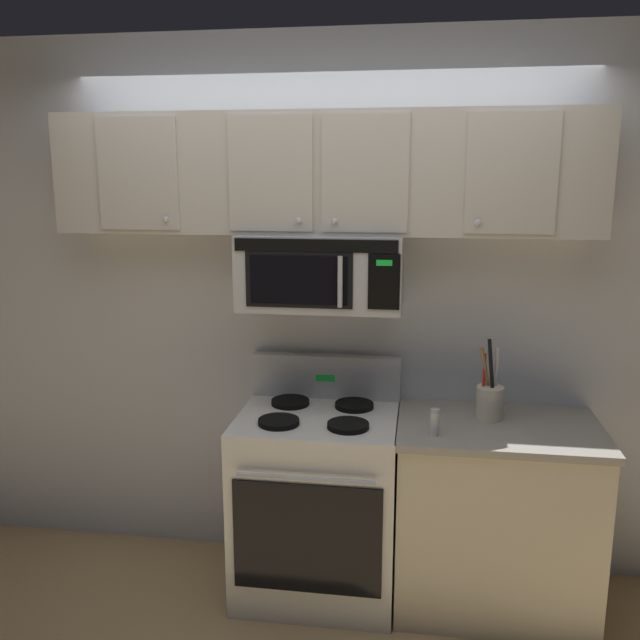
{
  "coord_description": "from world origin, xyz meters",
  "views": [
    {
      "loc": [
        0.46,
        -2.6,
        2.01
      ],
      "look_at": [
        0.0,
        0.49,
        1.35
      ],
      "focal_mm": 38.0,
      "sensor_mm": 36.0,
      "label": 1
    }
  ],
  "objects_px": {
    "utensil_crock_cream": "(490,400)",
    "salt_shaker": "(435,422)",
    "over_range_microwave": "(322,271)",
    "stove_range": "(318,499)"
  },
  "relations": [
    {
      "from": "utensil_crock_cream",
      "to": "salt_shaker",
      "type": "xyz_separation_m",
      "value": [
        -0.26,
        -0.25,
        -0.03
      ]
    },
    {
      "from": "utensil_crock_cream",
      "to": "over_range_microwave",
      "type": "bearing_deg",
      "value": 176.87
    },
    {
      "from": "over_range_microwave",
      "to": "salt_shaker",
      "type": "xyz_separation_m",
      "value": [
        0.54,
        -0.29,
        -0.62
      ]
    },
    {
      "from": "over_range_microwave",
      "to": "utensil_crock_cream",
      "type": "height_order",
      "value": "over_range_microwave"
    },
    {
      "from": "stove_range",
      "to": "salt_shaker",
      "type": "bearing_deg",
      "value": -17.67
    },
    {
      "from": "utensil_crock_cream",
      "to": "salt_shaker",
      "type": "distance_m",
      "value": 0.36
    },
    {
      "from": "over_range_microwave",
      "to": "utensil_crock_cream",
      "type": "xyz_separation_m",
      "value": [
        0.8,
        -0.04,
        -0.58
      ]
    },
    {
      "from": "over_range_microwave",
      "to": "salt_shaker",
      "type": "height_order",
      "value": "over_range_microwave"
    },
    {
      "from": "stove_range",
      "to": "salt_shaker",
      "type": "distance_m",
      "value": 0.75
    },
    {
      "from": "stove_range",
      "to": "utensil_crock_cream",
      "type": "height_order",
      "value": "utensil_crock_cream"
    }
  ]
}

